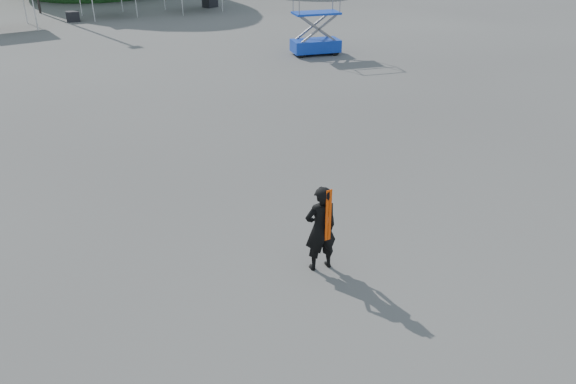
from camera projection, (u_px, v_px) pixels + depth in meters
ground at (237, 222)px, 12.61m from camera, size 120.00×120.00×0.00m
man at (321, 228)px, 10.63m from camera, size 0.72×0.55×1.77m
scissor_lift at (316, 23)px, 26.42m from camera, size 2.50×1.76×2.92m
crate_mid at (73, 16)px, 34.82m from camera, size 0.92×0.79×0.61m
crate_east at (210, 2)px, 39.86m from camera, size 1.10×0.97×0.72m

